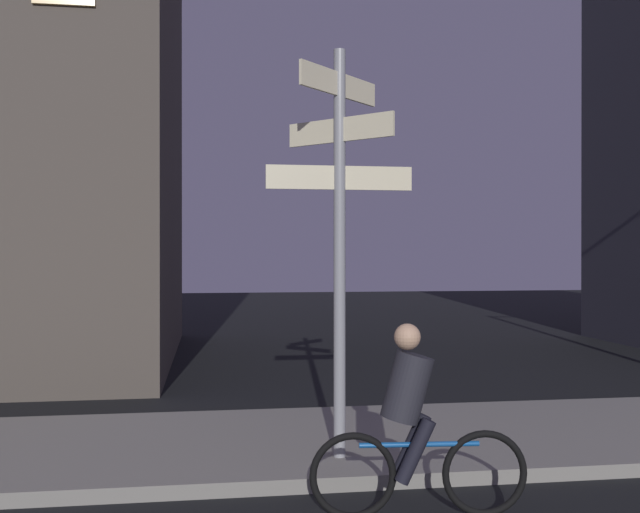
{
  "coord_description": "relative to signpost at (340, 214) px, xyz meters",
  "views": [
    {
      "loc": [
        -0.03,
        -1.17,
        2.18
      ],
      "look_at": [
        1.1,
        6.33,
        2.16
      ],
      "focal_mm": 40.77,
      "sensor_mm": 36.0,
      "label": 1
    }
  ],
  "objects": [
    {
      "name": "sidewalk_kerb",
      "position": [
        -1.25,
        0.84,
        -2.52
      ],
      "size": [
        40.0,
        3.03,
        0.14
      ],
      "primitive_type": "cube",
      "color": "gray",
      "rests_on": "ground_plane"
    },
    {
      "name": "signpost",
      "position": [
        0.0,
        0.0,
        0.0
      ],
      "size": [
        1.49,
        0.93,
        4.1
      ],
      "color": "gray",
      "rests_on": "sidewalk_kerb"
    },
    {
      "name": "cyclist",
      "position": [
        0.37,
        -1.4,
        -1.84
      ],
      "size": [
        1.82,
        0.36,
        1.61
      ],
      "color": "black",
      "rests_on": "ground_plane"
    }
  ]
}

